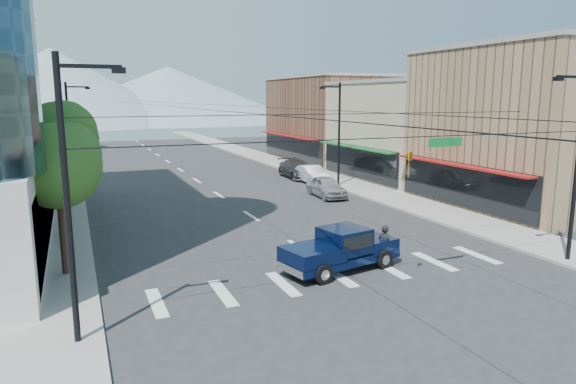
# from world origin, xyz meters

# --- Properties ---
(ground) EXTENTS (160.00, 160.00, 0.00)m
(ground) POSITION_xyz_m (0.00, 0.00, 0.00)
(ground) COLOR #28282B
(ground) RESTS_ON ground
(sidewalk_left) EXTENTS (4.00, 120.00, 0.15)m
(sidewalk_left) POSITION_xyz_m (-12.00, 40.00, 0.07)
(sidewalk_left) COLOR gray
(sidewalk_left) RESTS_ON ground
(sidewalk_right) EXTENTS (4.00, 120.00, 0.15)m
(sidewalk_right) POSITION_xyz_m (12.00, 40.00, 0.07)
(sidewalk_right) COLOR gray
(sidewalk_right) RESTS_ON ground
(shop_near) EXTENTS (12.00, 14.00, 11.00)m
(shop_near) POSITION_xyz_m (20.00, 10.00, 5.50)
(shop_near) COLOR #8C6B4C
(shop_near) RESTS_ON ground
(shop_mid) EXTENTS (12.00, 14.00, 9.00)m
(shop_mid) POSITION_xyz_m (20.00, 24.00, 4.50)
(shop_mid) COLOR tan
(shop_mid) RESTS_ON ground
(shop_far) EXTENTS (12.00, 18.00, 10.00)m
(shop_far) POSITION_xyz_m (20.00, 40.00, 5.00)
(shop_far) COLOR brown
(shop_far) RESTS_ON ground
(clock_tower) EXTENTS (4.80, 4.80, 20.40)m
(clock_tower) POSITION_xyz_m (-16.50, 62.00, 10.64)
(clock_tower) COLOR #8C6B4C
(clock_tower) RESTS_ON ground
(mountain_left) EXTENTS (80.00, 80.00, 22.00)m
(mountain_left) POSITION_xyz_m (-15.00, 150.00, 11.00)
(mountain_left) COLOR gray
(mountain_left) RESTS_ON ground
(mountain_right) EXTENTS (90.00, 90.00, 18.00)m
(mountain_right) POSITION_xyz_m (20.00, 160.00, 9.00)
(mountain_right) COLOR gray
(mountain_right) RESTS_ON ground
(tree_near) EXTENTS (3.65, 3.64, 6.71)m
(tree_near) POSITION_xyz_m (-11.07, 6.10, 4.99)
(tree_near) COLOR black
(tree_near) RESTS_ON ground
(tree_midnear) EXTENTS (4.09, 4.09, 7.52)m
(tree_midnear) POSITION_xyz_m (-11.07, 13.10, 5.59)
(tree_midnear) COLOR black
(tree_midnear) RESTS_ON ground
(tree_midfar) EXTENTS (3.65, 3.64, 6.71)m
(tree_midfar) POSITION_xyz_m (-11.07, 20.10, 4.99)
(tree_midfar) COLOR black
(tree_midfar) RESTS_ON ground
(tree_far) EXTENTS (4.09, 4.09, 7.52)m
(tree_far) POSITION_xyz_m (-11.07, 27.10, 5.59)
(tree_far) COLOR black
(tree_far) RESTS_ON ground
(signal_rig) EXTENTS (21.80, 0.20, 9.00)m
(signal_rig) POSITION_xyz_m (0.19, -1.00, 4.64)
(signal_rig) COLOR black
(signal_rig) RESTS_ON ground
(lamp_pole_nw) EXTENTS (2.00, 0.25, 9.00)m
(lamp_pole_nw) POSITION_xyz_m (-10.67, 30.00, 4.94)
(lamp_pole_nw) COLOR black
(lamp_pole_nw) RESTS_ON ground
(lamp_pole_ne) EXTENTS (2.00, 0.25, 9.00)m
(lamp_pole_ne) POSITION_xyz_m (10.67, 22.00, 4.94)
(lamp_pole_ne) COLOR black
(lamp_pole_ne) RESTS_ON ground
(pickup_truck) EXTENTS (5.98, 3.15, 1.93)m
(pickup_truck) POSITION_xyz_m (0.27, 2.18, 1.00)
(pickup_truck) COLOR black
(pickup_truck) RESTS_ON ground
(pedestrian) EXTENTS (0.72, 0.83, 1.94)m
(pedestrian) POSITION_xyz_m (2.50, 1.96, 0.97)
(pedestrian) COLOR black
(pedestrian) RESTS_ON ground
(parked_car_near) EXTENTS (2.20, 4.88, 1.63)m
(parked_car_near) POSITION_xyz_m (7.60, 17.99, 0.81)
(parked_car_near) COLOR #9D9CA0
(parked_car_near) RESTS_ON ground
(parked_car_mid) EXTENTS (1.81, 4.90, 1.60)m
(parked_car_mid) POSITION_xyz_m (9.40, 24.48, 0.80)
(parked_car_mid) COLOR silver
(parked_car_mid) RESTS_ON ground
(parked_car_far) EXTENTS (2.69, 6.01, 1.71)m
(parked_car_far) POSITION_xyz_m (9.40, 27.86, 0.86)
(parked_car_far) COLOR #2F2E30
(parked_car_far) RESTS_ON ground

